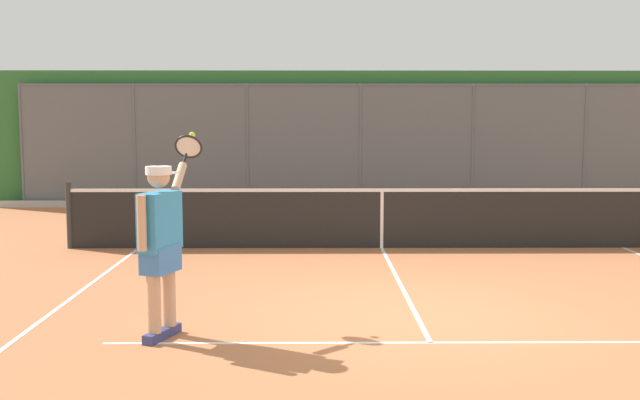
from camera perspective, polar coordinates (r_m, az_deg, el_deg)
name	(u,v)px	position (r m, az deg, el deg)	size (l,w,h in m)	color
ground_plane	(418,318)	(7.96, 7.48, -8.92)	(60.00, 60.00, 0.00)	#B76B42
court_line_markings	(436,352)	(6.85, 8.85, -11.45)	(7.87, 9.31, 0.01)	white
fence_backdrop	(359,138)	(18.28, 2.98, 4.73)	(18.97, 1.37, 3.20)	#565B60
tennis_net	(382,218)	(11.99, 4.75, -1.34)	(10.11, 0.09, 1.07)	#2D2D2D
tennis_player	(161,238)	(7.15, -12.09, -2.86)	(0.47, 1.38, 1.94)	navy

